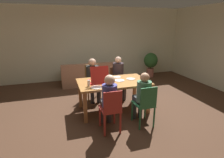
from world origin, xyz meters
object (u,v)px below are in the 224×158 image
chair_0 (145,104)px  person_0 (142,94)px  dining_table (113,85)px  couch (90,76)px  person_1 (119,74)px  pizza_box_0 (98,80)px  drinking_glass_2 (106,84)px  plate_3 (96,87)px  drinking_glass_0 (89,83)px  plate_2 (117,77)px  chair_3 (92,80)px  chair_2 (111,110)px  plate_1 (131,79)px  chair_1 (117,79)px  person_2 (109,97)px  plate_0 (119,80)px  drinking_glass_1 (113,84)px  person_3 (93,76)px  potted_plant (151,62)px

chair_0 → person_0: 0.23m
dining_table → couch: (-0.17, 2.29, -0.40)m
person_1 → pizza_box_0: bearing=-136.5°
pizza_box_0 → drinking_glass_2: 0.37m
plate_3 → drinking_glass_0: bearing=133.3°
pizza_box_0 → plate_2: bearing=26.5°
chair_3 → pizza_box_0: bearing=-92.4°
person_1 → pizza_box_0: size_ratio=2.39×
chair_2 → couch: 3.24m
pizza_box_0 → plate_3: pizza_box_0 is taller
plate_1 → plate_3: same height
dining_table → chair_1: 1.02m
chair_2 → plate_1: chair_2 is taller
chair_0 → chair_3: 2.06m
plate_2 → person_2: bearing=-116.7°
plate_3 → plate_1: bearing=21.2°
drinking_glass_0 → plate_0: bearing=13.2°
chair_2 → chair_3: bearing=90.0°
plate_3 → drinking_glass_0: 0.22m
drinking_glass_0 → drinking_glass_1: bearing=-23.3°
chair_0 → plate_3: size_ratio=3.64×
chair_2 → plate_1: size_ratio=4.17×
person_3 → drinking_glass_0: 1.07m
drinking_glass_2 → drinking_glass_1: bearing=-24.0°
plate_0 → potted_plant: bearing=47.8°
plate_0 → potted_plant: 3.37m
chair_1 → person_2: person_2 is taller
plate_1 → drinking_glass_0: size_ratio=1.56×
person_2 → drinking_glass_2: bearing=81.1°
chair_0 → chair_1: (-0.00, 1.84, 0.00)m
drinking_glass_1 → plate_3: bearing=169.9°
plate_0 → drinking_glass_1: bearing=-127.4°
potted_plant → drinking_glass_2: bearing=-133.5°
plate_3 → drinking_glass_2: bearing=-1.4°
dining_table → plate_2: plate_2 is taller
person_3 → plate_3: bearing=-97.6°
plate_2 → couch: (-0.38, 1.99, -0.49)m
plate_2 → drinking_glass_0: 0.98m
pizza_box_0 → chair_1: bearing=48.5°
chair_1 → pizza_box_0: (-0.80, -0.90, 0.32)m
chair_2 → pizza_box_0: bearing=92.5°
person_2 → plate_1: 1.17m
chair_1 → plate_1: bearing=-85.3°
chair_3 → pizza_box_0: 1.01m
plate_3 → person_0: bearing=-25.5°
plate_2 → plate_3: same height
person_0 → drinking_glass_2: person_0 is taller
chair_0 → drinking_glass_0: chair_0 is taller
person_0 → drinking_glass_2: bearing=148.0°
plate_2 → drinking_glass_1: drinking_glass_1 is taller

